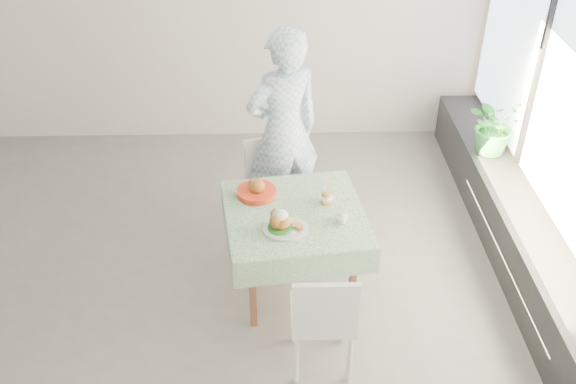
{
  "coord_description": "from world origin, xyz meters",
  "views": [
    {
      "loc": [
        0.76,
        -3.99,
        3.6
      ],
      "look_at": [
        0.86,
        -0.02,
        0.89
      ],
      "focal_mm": 40.0,
      "sensor_mm": 36.0,
      "label": 1
    }
  ],
  "objects_px": {
    "potted_plant": "(496,124)",
    "chair_near": "(322,334)",
    "chair_far": "(273,204)",
    "cafe_table": "(295,241)",
    "main_dish": "(283,224)",
    "diner": "(283,132)",
    "juice_cup_orange": "(327,196)"
  },
  "relations": [
    {
      "from": "potted_plant",
      "to": "chair_near",
      "type": "bearing_deg",
      "value": -129.87
    },
    {
      "from": "chair_far",
      "to": "chair_near",
      "type": "relative_size",
      "value": 0.96
    },
    {
      "from": "cafe_table",
      "to": "main_dish",
      "type": "xyz_separation_m",
      "value": [
        -0.09,
        -0.22,
        0.34
      ]
    },
    {
      "from": "main_dish",
      "to": "potted_plant",
      "type": "height_order",
      "value": "potted_plant"
    },
    {
      "from": "cafe_table",
      "to": "chair_far",
      "type": "distance_m",
      "value": 0.82
    },
    {
      "from": "potted_plant",
      "to": "diner",
      "type": "bearing_deg",
      "value": -169.32
    },
    {
      "from": "diner",
      "to": "potted_plant",
      "type": "distance_m",
      "value": 2.01
    },
    {
      "from": "main_dish",
      "to": "potted_plant",
      "type": "xyz_separation_m",
      "value": [
        1.99,
        1.49,
        -0.01
      ]
    },
    {
      "from": "cafe_table",
      "to": "potted_plant",
      "type": "bearing_deg",
      "value": 33.75
    },
    {
      "from": "chair_far",
      "to": "diner",
      "type": "xyz_separation_m",
      "value": [
        0.1,
        0.12,
        0.67
      ]
    },
    {
      "from": "main_dish",
      "to": "juice_cup_orange",
      "type": "bearing_deg",
      "value": 43.99
    },
    {
      "from": "chair_far",
      "to": "main_dish",
      "type": "xyz_separation_m",
      "value": [
        0.07,
        -0.99,
        0.53
      ]
    },
    {
      "from": "potted_plant",
      "to": "cafe_table",
      "type": "bearing_deg",
      "value": -146.25
    },
    {
      "from": "cafe_table",
      "to": "chair_far",
      "type": "xyz_separation_m",
      "value": [
        -0.17,
        0.78,
        -0.19
      ]
    },
    {
      "from": "chair_far",
      "to": "diner",
      "type": "height_order",
      "value": "diner"
    },
    {
      "from": "potted_plant",
      "to": "main_dish",
      "type": "bearing_deg",
      "value": -143.3
    },
    {
      "from": "chair_near",
      "to": "juice_cup_orange",
      "type": "height_order",
      "value": "juice_cup_orange"
    },
    {
      "from": "cafe_table",
      "to": "potted_plant",
      "type": "xyz_separation_m",
      "value": [
        1.9,
        1.27,
        0.33
      ]
    },
    {
      "from": "chair_far",
      "to": "juice_cup_orange",
      "type": "bearing_deg",
      "value": -57.9
    },
    {
      "from": "chair_near",
      "to": "potted_plant",
      "type": "xyz_separation_m",
      "value": [
        1.74,
        2.08,
        0.51
      ]
    },
    {
      "from": "chair_near",
      "to": "main_dish",
      "type": "xyz_separation_m",
      "value": [
        -0.26,
        0.59,
        0.52
      ]
    },
    {
      "from": "chair_near",
      "to": "potted_plant",
      "type": "distance_m",
      "value": 2.76
    },
    {
      "from": "chair_near",
      "to": "juice_cup_orange",
      "type": "bearing_deg",
      "value": 84.67
    },
    {
      "from": "chair_near",
      "to": "main_dish",
      "type": "distance_m",
      "value": 0.83
    },
    {
      "from": "cafe_table",
      "to": "potted_plant",
      "type": "distance_m",
      "value": 2.31
    },
    {
      "from": "cafe_table",
      "to": "diner",
      "type": "distance_m",
      "value": 1.02
    },
    {
      "from": "cafe_table",
      "to": "chair_near",
      "type": "xyz_separation_m",
      "value": [
        0.16,
        -0.81,
        -0.18
      ]
    },
    {
      "from": "diner",
      "to": "chair_near",
      "type": "bearing_deg",
      "value": 72.33
    },
    {
      "from": "cafe_table",
      "to": "diner",
      "type": "height_order",
      "value": "diner"
    },
    {
      "from": "cafe_table",
      "to": "diner",
      "type": "relative_size",
      "value": 0.63
    },
    {
      "from": "chair_near",
      "to": "diner",
      "type": "bearing_deg",
      "value": 97.68
    },
    {
      "from": "diner",
      "to": "juice_cup_orange",
      "type": "xyz_separation_m",
      "value": [
        0.32,
        -0.78,
        -0.13
      ]
    }
  ]
}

